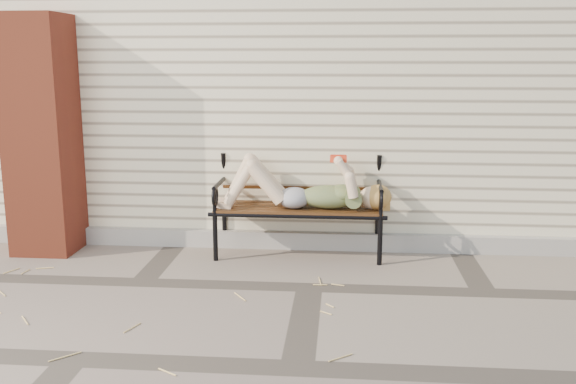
{
  "coord_description": "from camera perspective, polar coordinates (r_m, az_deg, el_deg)",
  "views": [
    {
      "loc": [
        0.22,
        -4.43,
        1.64
      ],
      "look_at": [
        -0.21,
        0.57,
        0.59
      ],
      "focal_mm": 40.0,
      "sensor_mm": 36.0,
      "label": 1
    }
  ],
  "objects": [
    {
      "name": "foundation_strip",
      "position": [
        5.63,
        2.45,
        -4.34
      ],
      "size": [
        8.0,
        0.1,
        0.15
      ],
      "primitive_type": "cube",
      "color": "#9E9B8F",
      "rests_on": "ground"
    },
    {
      "name": "garden_bench",
      "position": [
        5.42,
        1.02,
        0.26
      ],
      "size": [
        1.52,
        0.61,
        0.99
      ],
      "color": "black",
      "rests_on": "ground"
    },
    {
      "name": "brick_pillar",
      "position": [
        5.8,
        -21.0,
        4.7
      ],
      "size": [
        0.5,
        0.5,
        2.0
      ],
      "primitive_type": "cube",
      "color": "#933921",
      "rests_on": "ground"
    },
    {
      "name": "straw_scatter",
      "position": [
        4.43,
        -15.35,
        -10.27
      ],
      "size": [
        2.8,
        1.72,
        0.01
      ],
      "color": "#E8C271",
      "rests_on": "ground"
    },
    {
      "name": "ground",
      "position": [
        4.73,
        1.91,
        -8.47
      ],
      "size": [
        80.0,
        80.0,
        0.0
      ],
      "primitive_type": "plane",
      "color": "gray",
      "rests_on": "ground"
    },
    {
      "name": "reading_woman",
      "position": [
        5.3,
        1.07,
        0.35
      ],
      "size": [
        1.44,
        0.33,
        0.45
      ],
      "color": "#0B474F",
      "rests_on": "ground"
    },
    {
      "name": "house_wall",
      "position": [
        7.43,
        3.25,
        10.71
      ],
      "size": [
        8.0,
        4.0,
        3.0
      ],
      "primitive_type": "cube",
      "color": "#F5E9BF",
      "rests_on": "ground"
    }
  ]
}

